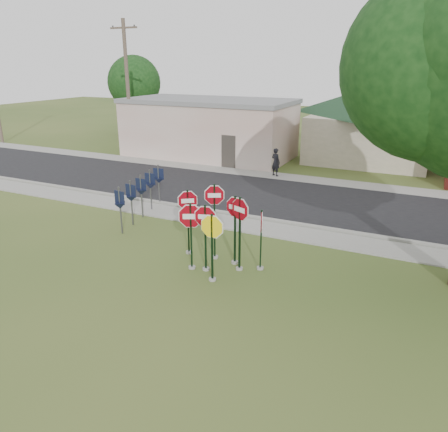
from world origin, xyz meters
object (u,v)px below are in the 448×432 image
at_px(stop_sign_center, 205,229).
at_px(pedestrian, 276,162).
at_px(stop_sign_left, 191,227).
at_px(utility_pole_near, 128,88).
at_px(stop_sign_yellow, 212,239).

xyz_separation_m(stop_sign_center, pedestrian, (-2.16, 13.24, -0.57)).
relative_size(stop_sign_left, utility_pole_near, 0.26).
xyz_separation_m(stop_sign_left, pedestrian, (-1.67, 13.35, -0.61)).
distance_m(stop_sign_yellow, stop_sign_left, 1.14).
bearing_deg(stop_sign_center, stop_sign_left, -168.13).
height_order(stop_sign_yellow, stop_sign_left, stop_sign_left).
height_order(stop_sign_yellow, pedestrian, stop_sign_yellow).
relative_size(stop_sign_yellow, utility_pole_near, 0.25).
relative_size(stop_sign_center, utility_pole_near, 0.26).
bearing_deg(pedestrian, stop_sign_yellow, 125.05).
bearing_deg(utility_pole_near, stop_sign_left, -47.23).
xyz_separation_m(stop_sign_yellow, stop_sign_left, (-1.03, 0.47, 0.08)).
height_order(utility_pole_near, pedestrian, utility_pole_near).
bearing_deg(pedestrian, stop_sign_center, 123.25).
relative_size(utility_pole_near, pedestrian, 5.55).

